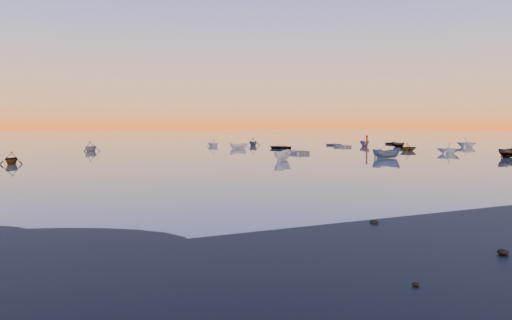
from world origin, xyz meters
TOP-DOWN VIEW (x-y plane):
  - ground at (0.00, 100.00)m, footprint 600.00×600.00m
  - mud_lobes at (0.00, -1.00)m, footprint 140.00×6.00m
  - moored_fleet at (0.00, 53.00)m, footprint 124.00×58.00m
  - boat_near_center at (3.66, 35.30)m, footprint 3.74×4.25m
  - boat_near_right at (35.72, 37.13)m, footprint 4.09×3.46m
  - channel_marker at (31.54, 52.97)m, footprint 0.84×0.84m

SIDE VIEW (x-z plane):
  - ground at x=0.00m, z-range 0.00..0.00m
  - moored_fleet at x=0.00m, z-range -0.60..0.60m
  - boat_near_center at x=3.66m, z-range -0.70..0.70m
  - boat_near_right at x=35.72m, z-range -0.66..0.66m
  - mud_lobes at x=0.00m, z-range -0.03..0.05m
  - channel_marker at x=31.54m, z-range -0.31..2.66m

